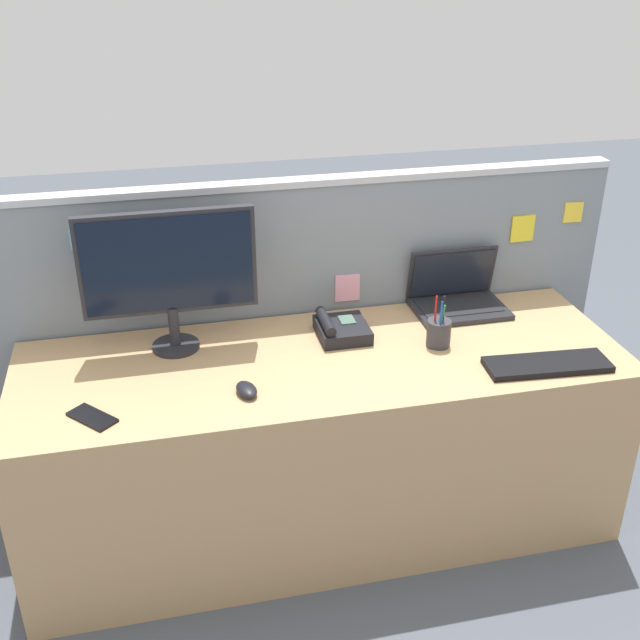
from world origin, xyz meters
TOP-DOWN VIEW (x-y plane):
  - ground_plane at (0.00, 0.00)m, footprint 10.00×10.00m
  - desk at (0.00, 0.00)m, footprint 2.06×0.69m
  - cubicle_divider at (0.00, 0.39)m, footprint 2.39×0.07m
  - desktop_monitor at (-0.48, 0.19)m, footprint 0.58×0.16m
  - laptop at (0.58, 0.27)m, footprint 0.34×0.24m
  - desk_phone at (0.10, 0.14)m, footprint 0.18×0.20m
  - keyboard_main at (0.71, -0.23)m, footprint 0.42×0.17m
  - computer_mouse_right_hand at (-0.28, -0.17)m, footprint 0.08×0.11m
  - pen_cup at (0.41, -0.00)m, footprint 0.08×0.08m
  - cell_phone_black_slab at (-0.75, -0.20)m, footprint 0.16×0.16m

SIDE VIEW (x-z plane):
  - ground_plane at x=0.00m, z-range 0.00..0.00m
  - desk at x=0.00m, z-range 0.00..0.70m
  - cubicle_divider at x=0.00m, z-range 0.00..1.22m
  - cell_phone_black_slab at x=-0.75m, z-range 0.70..0.71m
  - keyboard_main at x=0.71m, z-range 0.70..0.72m
  - computer_mouse_right_hand at x=-0.28m, z-range 0.70..0.73m
  - desk_phone at x=0.10m, z-range 0.69..0.77m
  - pen_cup at x=0.41m, z-range 0.66..0.85m
  - laptop at x=0.58m, z-range 0.65..0.87m
  - desktop_monitor at x=-0.48m, z-range 0.75..1.24m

